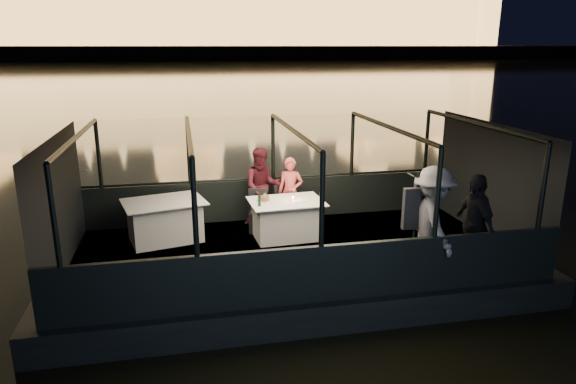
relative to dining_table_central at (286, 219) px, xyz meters
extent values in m
plane|color=black|center=(-0.04, 79.25, -0.89)|extent=(500.00, 500.00, 0.00)
cube|color=black|center=(-0.04, -0.75, -0.89)|extent=(8.60, 4.40, 1.00)
cube|color=black|center=(-0.04, -0.75, -0.41)|extent=(8.00, 4.00, 0.04)
cube|color=black|center=(-0.04, 1.25, 0.06)|extent=(8.00, 0.08, 0.90)
cube|color=black|center=(-0.04, -2.75, 0.06)|extent=(8.00, 0.08, 0.90)
cube|color=#423D33|center=(-0.04, 209.25, 0.11)|extent=(400.00, 140.00, 6.00)
cube|color=white|center=(0.00, 0.00, 0.00)|extent=(1.51, 1.13, 0.77)
cube|color=silver|center=(-2.38, 0.33, 0.00)|extent=(1.75, 1.44, 0.81)
cube|color=black|center=(-0.47, 0.45, 0.06)|extent=(0.50, 0.50, 0.86)
cube|color=black|center=(0.10, 0.74, 0.06)|extent=(0.47, 0.47, 0.85)
imported|color=#DF5152|center=(0.24, 0.73, 0.36)|extent=(0.62, 0.52, 1.47)
imported|color=#44131A|center=(-0.34, 0.88, 0.36)|extent=(0.83, 0.66, 1.68)
imported|color=white|center=(1.97, -2.28, 0.47)|extent=(0.76, 1.26, 1.90)
imported|color=black|center=(2.73, -2.26, 0.47)|extent=(0.43, 1.02, 1.74)
cylinder|color=#123319|center=(-0.57, -0.23, 0.53)|extent=(0.07, 0.07, 0.27)
cylinder|color=brown|center=(-0.43, 0.12, 0.42)|extent=(0.25, 0.25, 0.09)
cylinder|color=#FB823E|center=(0.14, 0.01, 0.42)|extent=(0.06, 0.06, 0.07)
cylinder|color=white|center=(0.22, -0.06, 0.39)|extent=(0.34, 0.34, 0.02)
cylinder|color=white|center=(-0.46, 0.15, 0.39)|extent=(0.31, 0.31, 0.02)
camera|label=1|loc=(-1.94, -9.52, 3.35)|focal=32.00mm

